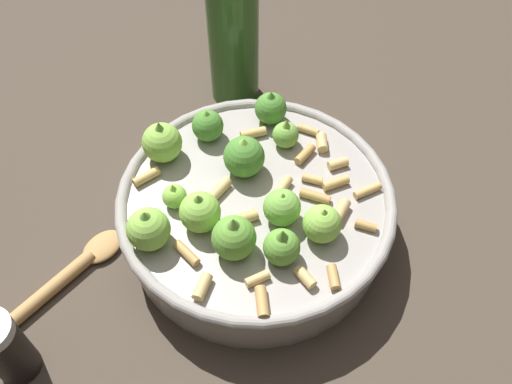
# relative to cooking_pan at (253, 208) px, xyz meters

# --- Properties ---
(ground_plane) EXTENTS (2.40, 2.40, 0.00)m
(ground_plane) POSITION_rel_cooking_pan_xyz_m (-0.00, 0.00, -0.04)
(ground_plane) COLOR #42382D
(cooking_pan) EXTENTS (0.31, 0.31, 0.12)m
(cooking_pan) POSITION_rel_cooking_pan_xyz_m (0.00, 0.00, 0.00)
(cooking_pan) COLOR #9E9993
(cooking_pan) RESTS_ON ground
(pepper_shaker) EXTENTS (0.04, 0.04, 0.09)m
(pepper_shaker) POSITION_rel_cooking_pan_xyz_m (0.20, -0.21, 0.00)
(pepper_shaker) COLOR black
(pepper_shaker) RESTS_ON ground
(olive_oil_bottle) EXTENTS (0.07, 0.07, 0.23)m
(olive_oil_bottle) POSITION_rel_cooking_pan_xyz_m (-0.23, -0.06, 0.05)
(olive_oil_bottle) COLOR #336023
(olive_oil_bottle) RESTS_ON ground
(wooden_spoon) EXTENTS (0.19, 0.13, 0.02)m
(wooden_spoon) POSITION_rel_cooking_pan_xyz_m (0.11, -0.20, -0.04)
(wooden_spoon) COLOR #B2844C
(wooden_spoon) RESTS_ON ground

